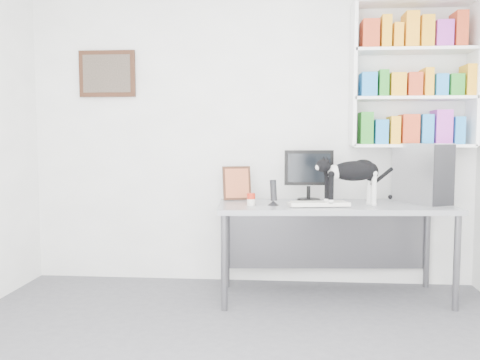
# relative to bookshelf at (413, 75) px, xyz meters

# --- Properties ---
(room) EXTENTS (4.01, 4.01, 2.70)m
(room) POSITION_rel_bookshelf_xyz_m (-1.40, -1.85, -0.50)
(room) COLOR #5A595F
(room) RESTS_ON ground
(bookshelf) EXTENTS (1.03, 0.28, 1.24)m
(bookshelf) POSITION_rel_bookshelf_xyz_m (0.00, 0.00, 0.00)
(bookshelf) COLOR white
(bookshelf) RESTS_ON room
(wall_art) EXTENTS (0.52, 0.04, 0.42)m
(wall_art) POSITION_rel_bookshelf_xyz_m (-2.70, 0.12, 0.05)
(wall_art) COLOR #402314
(wall_art) RESTS_ON room
(desk) EXTENTS (1.92, 0.87, 0.78)m
(desk) POSITION_rel_bookshelf_xyz_m (-0.68, -0.32, -1.46)
(desk) COLOR gray
(desk) RESTS_ON room
(monitor) EXTENTS (0.43, 0.23, 0.44)m
(monitor) POSITION_rel_bookshelf_xyz_m (-0.87, -0.11, -0.85)
(monitor) COLOR black
(monitor) RESTS_ON desk
(keyboard) EXTENTS (0.49, 0.25, 0.04)m
(keyboard) POSITION_rel_bookshelf_xyz_m (-0.81, -0.45, -1.05)
(keyboard) COLOR silver
(keyboard) RESTS_ON desk
(pc_tower) EXTENTS (0.41, 0.54, 0.49)m
(pc_tower) POSITION_rel_bookshelf_xyz_m (0.04, -0.19, -0.83)
(pc_tower) COLOR #A2A2A6
(pc_tower) RESTS_ON desk
(speaker) EXTENTS (0.12, 0.12, 0.21)m
(speaker) POSITION_rel_bookshelf_xyz_m (-1.17, -0.43, -0.97)
(speaker) COLOR black
(speaker) RESTS_ON desk
(leaning_print) EXTENTS (0.26, 0.16, 0.30)m
(leaning_print) POSITION_rel_bookshelf_xyz_m (-1.49, -0.10, -0.92)
(leaning_print) COLOR #402314
(leaning_print) RESTS_ON desk
(soup_can) EXTENTS (0.08, 0.08, 0.10)m
(soup_can) POSITION_rel_bookshelf_xyz_m (-1.35, -0.44, -1.02)
(soup_can) COLOR #B6210F
(soup_can) RESTS_ON desk
(cat) EXTENTS (0.62, 0.37, 0.37)m
(cat) POSITION_rel_bookshelf_xyz_m (-0.55, -0.42, -0.88)
(cat) COLOR black
(cat) RESTS_ON desk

